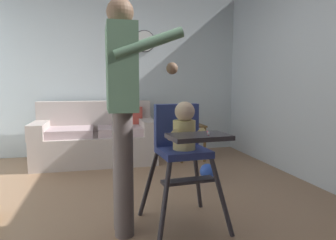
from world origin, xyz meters
TOP-DOWN VIEW (x-y plane):
  - ground at (0.00, 0.00)m, footprint 5.66×6.75m
  - wall_far at (0.00, 2.61)m, footprint 4.86×0.06m
  - wall_right at (2.06, 0.30)m, footprint 0.06×5.75m
  - couch at (-0.30, 2.09)m, footprint 1.67×0.86m
  - high_chair at (0.36, -0.14)m, footprint 0.65×0.76m
  - adult_standing at (-0.10, -0.14)m, footprint 0.51×0.50m
  - toy_ball at (0.96, 0.91)m, footprint 0.18×0.18m
  - side_table at (1.04, 1.86)m, footprint 0.40×0.40m
  - sippy_cup at (1.08, 1.86)m, footprint 0.07×0.07m
  - wall_clock at (0.49, 2.56)m, footprint 0.35×0.04m

SIDE VIEW (x-z plane):
  - ground at x=0.00m, z-range -0.10..0.00m
  - toy_ball at x=0.96m, z-range 0.00..0.18m
  - couch at x=-0.30m, z-range -0.10..0.76m
  - side_table at x=1.04m, z-range 0.12..0.64m
  - sippy_cup at x=1.08m, z-range 0.52..0.62m
  - high_chair at x=0.36m, z-range 0.19..1.17m
  - adult_standing at x=-0.10m, z-range 0.11..1.80m
  - wall_far at x=0.00m, z-range 0.00..2.55m
  - wall_right at x=2.06m, z-range 0.00..2.55m
  - wall_clock at x=0.49m, z-range 1.63..1.97m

